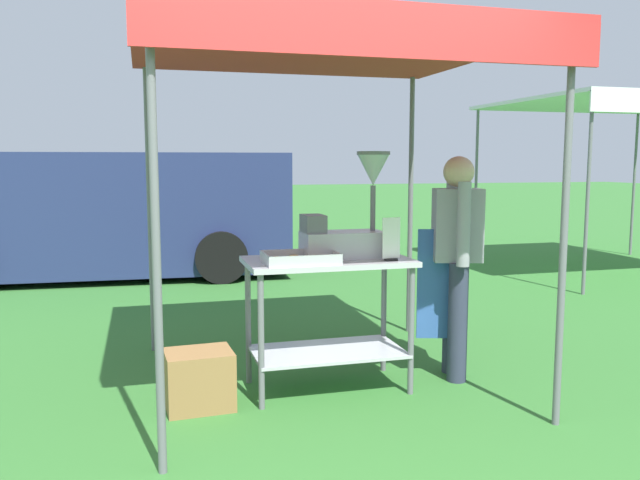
# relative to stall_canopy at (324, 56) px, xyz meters

# --- Properties ---
(ground_plane) EXTENTS (70.00, 70.00, 0.00)m
(ground_plane) POSITION_rel_stall_canopy_xyz_m (-0.29, 4.78, -2.28)
(ground_plane) COLOR #33702D
(stall_canopy) EXTENTS (2.50, 2.44, 2.37)m
(stall_canopy) POSITION_rel_stall_canopy_xyz_m (0.00, 0.00, 0.00)
(stall_canopy) COLOR slate
(stall_canopy) RESTS_ON ground
(donut_cart) EXTENTS (1.12, 0.61, 0.91)m
(donut_cart) POSITION_rel_stall_canopy_xyz_m (0.00, -0.10, -1.62)
(donut_cart) COLOR #B7B7BC
(donut_cart) RESTS_ON ground
(donut_tray) EXTENTS (0.48, 0.33, 0.07)m
(donut_tray) POSITION_rel_stall_canopy_xyz_m (-0.22, -0.23, -1.34)
(donut_tray) COLOR #B7B7BC
(donut_tray) RESTS_ON donut_cart
(donut_fryer) EXTENTS (0.61, 0.28, 0.73)m
(donut_fryer) POSITION_rel_stall_canopy_xyz_m (0.16, -0.06, -1.12)
(donut_fryer) COLOR #B7B7BC
(donut_fryer) RESTS_ON donut_cart
(menu_sign) EXTENTS (0.13, 0.05, 0.29)m
(menu_sign) POSITION_rel_stall_canopy_xyz_m (0.39, -0.28, -1.24)
(menu_sign) COLOR black
(menu_sign) RESTS_ON donut_cart
(vendor) EXTENTS (0.47, 0.53, 1.61)m
(vendor) POSITION_rel_stall_canopy_xyz_m (0.96, -0.10, -1.37)
(vendor) COLOR #2D3347
(vendor) RESTS_ON ground
(supply_crate) EXTENTS (0.44, 0.36, 0.37)m
(supply_crate) POSITION_rel_stall_canopy_xyz_m (-0.89, -0.23, -2.09)
(supply_crate) COLOR olive
(supply_crate) RESTS_ON ground
(van_navy) EXTENTS (5.06, 2.30, 1.69)m
(van_navy) POSITION_rel_stall_canopy_xyz_m (-1.74, 5.09, -1.40)
(van_navy) COLOR navy
(van_navy) RESTS_ON ground
(neighbour_tent) EXTENTS (3.16, 2.84, 2.42)m
(neighbour_tent) POSITION_rel_stall_canopy_xyz_m (5.31, 3.45, 0.07)
(neighbour_tent) COLOR slate
(neighbour_tent) RESTS_ON ground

